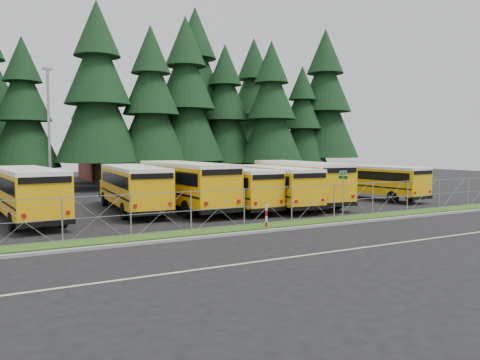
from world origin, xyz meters
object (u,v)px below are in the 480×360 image
bus_6 (297,183)px  bus_east (371,182)px  bus_4 (227,189)px  striped_bollard (266,216)px  bus_3 (183,186)px  bus_5 (271,187)px  street_sign (343,185)px  light_standard (49,129)px  bus_2 (132,189)px  bus_0 (26,195)px

bus_6 → bus_east: size_ratio=1.16×
bus_4 → striped_bollard: bearing=-104.1°
bus_3 → bus_5: bearing=-16.4°
street_sign → light_standard: light_standard is taller
bus_2 → light_standard: 10.56m
bus_4 → bus_5: bus_5 is taller
bus_6 → striped_bollard: bearing=-127.6°
bus_6 → bus_east: bus_6 is taller
bus_0 → bus_2: bus_0 is taller
bus_0 → bus_4: bus_0 is taller
bus_6 → bus_0: bearing=-176.1°
bus_5 → street_sign: (0.43, -6.87, 0.63)m
striped_bollard → light_standard: (-8.35, 18.16, 4.90)m
bus_0 → striped_bollard: (10.69, -8.22, -0.89)m
bus_6 → bus_3: bearing=-179.4°
bus_4 → light_standard: light_standard is taller
bus_3 → bus_6: (8.48, -0.80, -0.03)m
bus_0 → bus_4: 12.19m
bus_2 → bus_3: size_ratio=0.93×
bus_0 → bus_2: size_ratio=1.01×
bus_east → bus_2: bearing=169.4°
light_standard → street_sign: bearing=-53.6°
light_standard → bus_0: bearing=-103.2°
bus_4 → bus_east: (12.98, 0.19, -0.05)m
bus_4 → bus_east: bearing=-1.9°
bus_3 → bus_4: (2.77, -0.96, -0.19)m
bus_2 → striped_bollard: bus_2 is taller
bus_east → light_standard: 25.48m
bus_2 → bus_0: bearing=-167.8°
bus_0 → bus_3: bus_3 is taller
bus_east → street_sign: street_sign is taller
bus_2 → bus_3: bus_3 is taller
bus_2 → bus_3: 3.25m
bus_2 → bus_6: 11.73m
bus_5 → bus_6: 2.69m
bus_3 → light_standard: (-7.06, 9.80, 3.93)m
bus_0 → bus_east: 25.15m
bus_4 → bus_5: (3.11, -0.55, 0.02)m
bus_east → bus_4: bearing=175.2°
bus_4 → striped_bollard: (-1.48, -7.41, -0.78)m
bus_4 → striped_bollard: bus_4 is taller
bus_3 → bus_4: size_ratio=1.14×
bus_2 → bus_5: size_ratio=1.05×
bus_3 → light_standard: size_ratio=1.18×
bus_3 → street_sign: 10.50m
bus_6 → bus_east: bearing=6.2°
bus_6 → light_standard: (-15.54, 10.59, 3.96)m
bus_4 → street_sign: street_sign is taller
bus_0 → bus_6: bearing=-8.0°
bus_east → bus_0: bearing=172.9°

